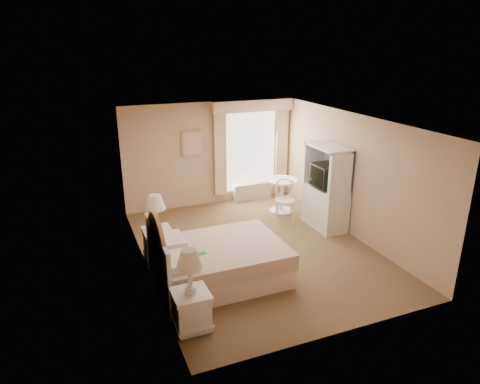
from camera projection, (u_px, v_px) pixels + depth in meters
name	position (u px, v px, depth m)	size (l,w,h in m)	color
room	(257.00, 188.00, 7.89)	(4.21, 5.51, 2.51)	brown
window	(252.00, 147.00, 10.56)	(2.05, 0.22, 2.51)	white
framed_art	(192.00, 144.00, 10.01)	(0.52, 0.04, 0.62)	tan
bed	(214.00, 261.00, 7.13)	(2.12, 1.63, 1.44)	#D79A8C
nightstand_near	(191.00, 300.00, 5.86)	(0.50, 0.50, 1.21)	white
nightstand_far	(157.00, 236.00, 7.80)	(0.51, 0.51, 1.23)	white
round_table	(282.00, 190.00, 9.99)	(0.75, 0.75, 0.79)	silver
cafe_chair	(285.00, 196.00, 9.56)	(0.58, 0.58, 0.93)	silver
armoire	(326.00, 194.00, 9.11)	(0.54, 1.08, 1.80)	white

